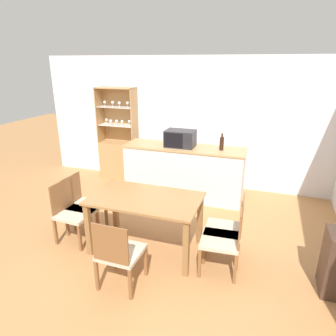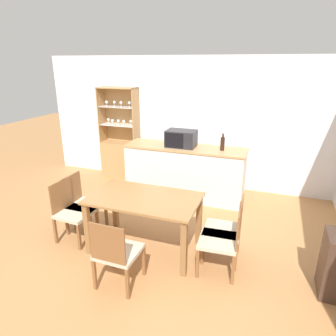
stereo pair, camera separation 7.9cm
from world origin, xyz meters
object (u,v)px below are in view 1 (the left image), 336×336
Objects in this scene: display_cabinet at (119,152)px; dining_table at (145,206)px; dining_chair_side_left_near at (73,212)px; microwave at (180,138)px; dining_chair_head_near at (119,253)px; dining_chair_side_left_far at (83,204)px; dining_chair_side_right_near at (224,239)px; dining_chair_side_right_far at (227,229)px; wine_bottle at (222,143)px.

display_cabinet reaches higher than dining_table.
microwave is (1.00, 1.92, 0.69)m from dining_chair_side_left_near.
display_cabinet is 1.74m from microwave.
dining_chair_head_near is (1.61, -3.13, -0.13)m from display_cabinet.
dining_chair_side_left_far is 1.00× the size of dining_chair_side_right_near.
dining_chair_side_left_near is at bearing 149.66° from dining_chair_head_near.
display_cabinet reaches higher than dining_chair_side_right_near.
dining_chair_side_right_near is 2.33m from microwave.
wine_bottle is at bearing 10.16° from dining_chair_side_right_far.
display_cabinet reaches higher than dining_chair_side_right_far.
microwave is (1.55, -0.56, 0.56)m from display_cabinet.
microwave is (-0.06, 2.57, 0.69)m from dining_chair_head_near.
microwave is 0.75m from wine_bottle.
dining_table is 1.65× the size of dining_chair_side_right_near.
dining_table is 1.65× the size of dining_chair_head_near.
dining_chair_side_left_far is 2.92× the size of wine_bottle.
dining_chair_side_right_far is (2.67, -2.23, -0.13)m from display_cabinet.
display_cabinet is at bearing 118.17° from dining_chair_head_near.
dining_table is at bearing 90.85° from dining_chair_head_near.
wine_bottle is at bearing -13.47° from display_cabinet.
display_cabinet is at bearing 124.36° from dining_table.
dining_chair_side_right_near is at bearing 32.14° from dining_chair_head_near.
dining_chair_side_left_near is at bearing -132.20° from wine_bottle.
wine_bottle is at bearing 141.42° from dining_chair_side_left_near.
dining_chair_side_right_near is 1.24m from dining_chair_head_near.
dining_chair_side_left_near is at bearing -117.49° from microwave.
wine_bottle reaches higher than dining_table.
dining_chair_side_right_near and dining_chair_side_left_near have the same top height.
dining_chair_head_near is 2.92× the size of wine_bottle.
display_cabinet is 2.42m from wine_bottle.
dining_chair_side_right_near is at bearing -78.96° from wine_bottle.
dining_chair_side_right_near is 1.00× the size of dining_chair_side_left_near.
display_cabinet is 2.86m from dining_table.
dining_chair_side_right_far is (2.13, 0.00, 0.00)m from dining_chair_side_left_far.
dining_chair_side_left_far and dining_chair_side_right_far have the same top height.
dining_chair_head_near is at bearing -90.06° from dining_table.
dining_chair_side_left_far is 1.00× the size of dining_chair_head_near.
display_cabinet is 2.54m from dining_chair_side_left_near.
dining_table is 1.86m from microwave.
microwave is at bearing 149.79° from dining_chair_side_left_far.
display_cabinet is 3.52m from dining_chair_head_near.
wine_bottle is (1.75, 1.68, 0.66)m from dining_chair_side_left_far.
dining_chair_side_right_far is 1.84m from wine_bottle.
wine_bottle is at bearing 75.96° from dining_chair_head_near.
dining_chair_side_right_far is (1.06, 0.13, -0.21)m from dining_table.
wine_bottle is at bearing 134.51° from dining_chair_side_left_far.
wine_bottle is (2.30, -0.55, 0.54)m from display_cabinet.
dining_chair_head_near is (1.06, -0.90, 0.00)m from dining_chair_side_left_far.
display_cabinet is 2.23× the size of dining_chair_side_left_far.
wine_bottle reaches higher than dining_chair_side_right_near.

